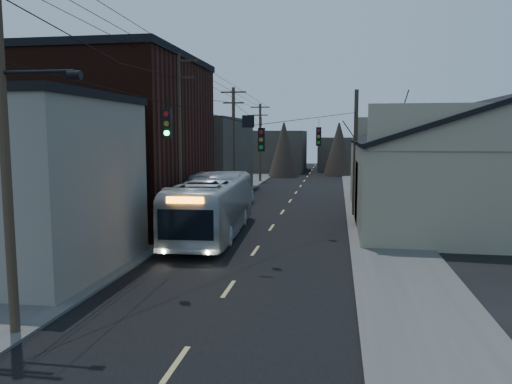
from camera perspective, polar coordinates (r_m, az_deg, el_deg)
road_surface at (r=39.71m, az=3.66°, el=-1.42°), size 9.00×110.00×0.02m
sidewalk_left at (r=40.84m, az=-5.46°, el=-1.14°), size 4.00×110.00×0.12m
sidewalk_right at (r=39.61m, az=13.06°, el=-1.52°), size 4.00×110.00×0.12m
building_clapboard at (r=22.29m, az=-25.86°, el=0.60°), size 8.00×8.00×7.00m
building_brick at (r=32.24m, az=-16.18°, el=5.35°), size 10.00×12.00×10.00m
building_left_far at (r=47.09m, az=-7.20°, el=4.08°), size 9.00×14.00×7.00m
warehouse at (r=35.47m, az=24.25°, el=1.40°), size 16.16×20.60×7.73m
building_far_left at (r=74.82m, az=1.71°, el=4.70°), size 10.00×12.00×6.00m
building_far_right at (r=79.26m, az=11.57°, el=4.32°), size 12.00×14.00×5.00m
bare_tree at (r=29.32m, az=14.52°, el=2.56°), size 0.40×0.40×7.20m
utility_lines at (r=33.99m, az=-2.51°, el=5.59°), size 11.24×45.28×10.50m
bus at (r=27.27m, az=-4.99°, el=-1.61°), size 3.45×12.19×3.36m
parked_car at (r=38.35m, az=-2.35°, el=-0.60°), size 2.11×4.64×1.48m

